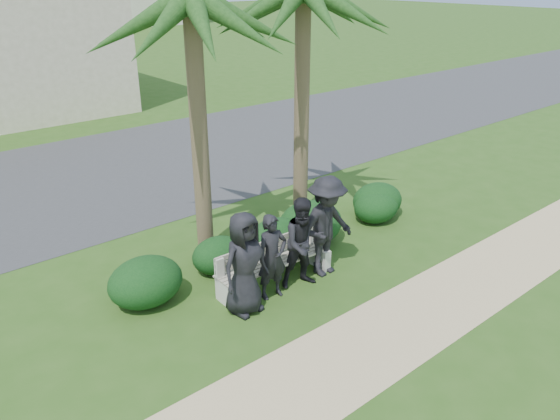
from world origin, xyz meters
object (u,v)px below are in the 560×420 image
at_px(man_d, 326,226).
at_px(palm_left, 191,5).
at_px(man_a, 245,264).
at_px(park_bench, 274,266).
at_px(man_b, 272,257).
at_px(man_c, 304,243).

bearing_deg(man_d, palm_left, 118.39).
distance_m(man_a, palm_left, 4.41).
bearing_deg(man_a, man_d, -4.28).
height_order(park_bench, man_b, man_b).
distance_m(man_b, palm_left, 4.44).
distance_m(park_bench, man_b, 0.59).
bearing_deg(man_a, palm_left, 68.44).
xyz_separation_m(park_bench, man_c, (0.37, -0.37, 0.48)).
height_order(man_b, man_c, man_c).
height_order(man_b, man_d, man_d).
distance_m(man_a, man_b, 0.63).
bearing_deg(man_c, man_d, 23.21).
distance_m(man_a, man_c, 1.28).
bearing_deg(man_c, man_a, -162.33).
distance_m(park_bench, man_c, 0.71).
height_order(man_b, palm_left, palm_left).
height_order(man_c, palm_left, palm_left).
xyz_separation_m(man_a, palm_left, (0.62, 2.17, 3.79)).
relative_size(man_b, palm_left, 0.27).
xyz_separation_m(park_bench, man_b, (-0.29, -0.30, 0.41)).
bearing_deg(palm_left, man_d, -59.46).
distance_m(man_c, palm_left, 4.46).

